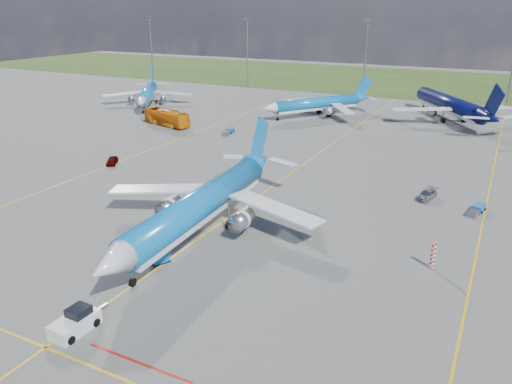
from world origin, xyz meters
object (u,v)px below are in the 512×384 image
at_px(service_car_c, 427,195).
at_px(baggage_tug_c, 228,132).
at_px(warning_post, 433,255).
at_px(baggage_tug_w, 477,210).
at_px(service_car_a, 112,161).
at_px(bg_jet_nw, 148,105).
at_px(bg_jet_nnw, 316,116).
at_px(bg_jet_n, 448,120).
at_px(pushback_tug, 76,322).
at_px(main_airliner, 202,233).
at_px(apron_bus, 167,118).
at_px(service_car_b, 250,164).
at_px(uld_container, 159,255).

distance_m(service_car_c, baggage_tug_c, 49.72).
xyz_separation_m(warning_post, baggage_tug_w, (3.00, 18.41, -1.05)).
bearing_deg(service_car_a, bg_jet_nw, 92.36).
bearing_deg(warning_post, baggage_tug_w, 80.74).
distance_m(service_car_a, service_car_c, 52.70).
bearing_deg(bg_jet_nnw, baggage_tug_c, -76.97).
bearing_deg(bg_jet_n, pushback_tug, 47.24).
bearing_deg(pushback_tug, service_car_c, 66.45).
distance_m(baggage_tug_w, baggage_tug_c, 56.95).
bearing_deg(service_car_c, main_airliner, -120.95).
bearing_deg(service_car_a, bg_jet_nnw, 42.52).
xyz_separation_m(apron_bus, service_car_c, (61.84, -21.52, -1.21)).
relative_size(bg_jet_n, service_car_c, 9.51).
relative_size(apron_bus, service_car_b, 3.27).
height_order(main_airliner, service_car_b, main_airliner).
height_order(bg_jet_nw, service_car_b, bg_jet_nw).
relative_size(warning_post, bg_jet_nw, 0.09).
height_order(main_airliner, pushback_tug, main_airliner).
xyz_separation_m(warning_post, bg_jet_nw, (-85.68, 60.38, -1.50)).
relative_size(pushback_tug, uld_container, 3.16).
bearing_deg(baggage_tug_w, service_car_b, -173.63).
height_order(bg_jet_nnw, baggage_tug_w, bg_jet_nnw).
bearing_deg(bg_jet_n, service_car_a, 20.54).
distance_m(bg_jet_n, uld_container, 92.35).
relative_size(bg_jet_nnw, apron_bus, 2.57).
bearing_deg(service_car_b, service_car_c, -74.32).
xyz_separation_m(warning_post, main_airliner, (-26.60, -3.60, -1.50)).
bearing_deg(bg_jet_nw, apron_bus, -74.42).
height_order(service_car_b, baggage_tug_w, service_car_b).
relative_size(uld_container, service_car_a, 0.48).
relative_size(warning_post, bg_jet_nnw, 0.09).
bearing_deg(baggage_tug_c, service_car_c, -35.63).
xyz_separation_m(service_car_b, baggage_tug_w, (36.68, -4.23, -0.11)).
height_order(bg_jet_nw, uld_container, bg_jet_nw).
bearing_deg(bg_jet_nnw, service_car_c, -19.11).
xyz_separation_m(main_airliner, baggage_tug_c, (-22.32, 45.40, 0.49)).
height_order(bg_jet_nnw, bg_jet_n, bg_jet_n).
bearing_deg(main_airliner, bg_jet_nnw, 96.38).
relative_size(apron_bus, baggage_tug_c, 2.76).
distance_m(warning_post, baggage_tug_c, 64.36).
bearing_deg(main_airliner, apron_bus, 127.44).
bearing_deg(main_airliner, service_car_a, 147.38).
relative_size(bg_jet_nw, baggage_tug_w, 7.92).
bearing_deg(service_car_b, warning_post, -104.70).
relative_size(uld_container, service_car_c, 0.42).
height_order(bg_jet_n, pushback_tug, bg_jet_n).
xyz_separation_m(warning_post, uld_container, (-26.70, -11.96, -0.75)).
bearing_deg(service_car_c, apron_bus, 172.86).
bearing_deg(baggage_tug_c, main_airliner, -74.45).
height_order(service_car_b, service_car_c, service_car_c).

